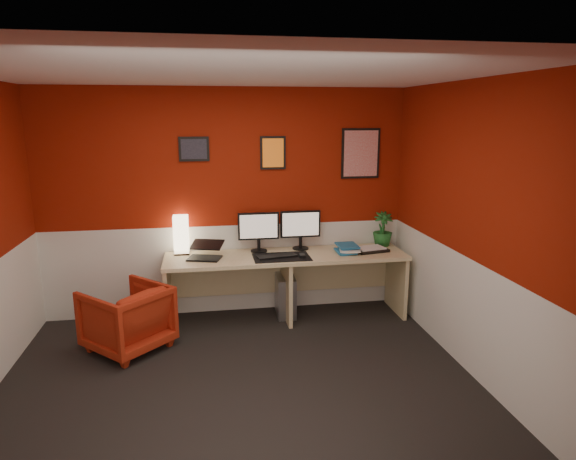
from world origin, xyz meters
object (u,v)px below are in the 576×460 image
object	(u,v)px
desk	(286,287)
shoji_lamp	(181,236)
monitor_left	(259,226)
zen_tray	(370,250)
laptop	(204,249)
monitor_right	(301,224)
potted_plant	(383,229)
armchair	(127,318)
pc_tower	(285,295)

from	to	relation	value
desk	shoji_lamp	distance (m)	1.27
shoji_lamp	monitor_left	xyz separation A→B (m)	(0.84, -0.06, 0.09)
shoji_lamp	zen_tray	bearing A→B (deg)	-6.57
laptop	monitor_right	size ratio (longest dim) A/B	0.57
monitor_left	potted_plant	distance (m)	1.43
desk	shoji_lamp	bearing A→B (deg)	168.20
shoji_lamp	potted_plant	size ratio (longest dim) A/B	1.02
shoji_lamp	armchair	xyz separation A→B (m)	(-0.51, -0.72, -0.62)
zen_tray	laptop	bearing A→B (deg)	-179.41
laptop	pc_tower	bearing A→B (deg)	27.05
monitor_left	potted_plant	world-z (taller)	monitor_left
desk	zen_tray	size ratio (longest dim) A/B	7.43
zen_tray	shoji_lamp	bearing A→B (deg)	173.43
desk	potted_plant	xyz separation A→B (m)	(1.15, 0.19, 0.56)
monitor_right	zen_tray	world-z (taller)	monitor_right
shoji_lamp	monitor_right	distance (m)	1.31
desk	potted_plant	world-z (taller)	potted_plant
zen_tray	armchair	distance (m)	2.65
shoji_lamp	pc_tower	size ratio (longest dim) A/B	0.89
desk	laptop	bearing A→B (deg)	-178.47
shoji_lamp	zen_tray	distance (m)	2.08
desk	zen_tray	distance (m)	1.02
desk	monitor_right	world-z (taller)	monitor_right
shoji_lamp	desk	bearing A→B (deg)	-11.80
shoji_lamp	potted_plant	bearing A→B (deg)	-1.03
desk	monitor_right	size ratio (longest dim) A/B	4.48
monitor_left	armchair	bearing A→B (deg)	-153.60
monitor_left	pc_tower	size ratio (longest dim) A/B	1.29
potted_plant	armchair	bearing A→B (deg)	-166.19
shoji_lamp	zen_tray	xyz separation A→B (m)	(2.06, -0.24, -0.18)
laptop	monitor_right	xyz separation A→B (m)	(1.07, 0.23, 0.18)
potted_plant	zen_tray	bearing A→B (deg)	-136.38
pc_tower	armchair	distance (m)	1.75
monitor_left	potted_plant	xyz separation A→B (m)	(1.43, 0.01, -0.09)
desk	zen_tray	world-z (taller)	zen_tray
monitor_right	pc_tower	size ratio (longest dim) A/B	1.29
pc_tower	monitor_right	bearing A→B (deg)	24.21
monitor_left	monitor_right	distance (m)	0.48
pc_tower	armchair	bearing A→B (deg)	-157.05
potted_plant	pc_tower	size ratio (longest dim) A/B	0.87
desk	shoji_lamp	xyz separation A→B (m)	(-1.11, 0.23, 0.56)
desk	shoji_lamp	world-z (taller)	shoji_lamp
armchair	monitor_right	bearing A→B (deg)	156.09
shoji_lamp	armchair	world-z (taller)	shoji_lamp
shoji_lamp	potted_plant	world-z (taller)	shoji_lamp
zen_tray	potted_plant	bearing A→B (deg)	43.62
zen_tray	potted_plant	xyz separation A→B (m)	(0.21, 0.20, 0.18)
desk	pc_tower	distance (m)	0.19
laptop	pc_tower	size ratio (longest dim) A/B	0.73
potted_plant	desk	bearing A→B (deg)	-170.55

